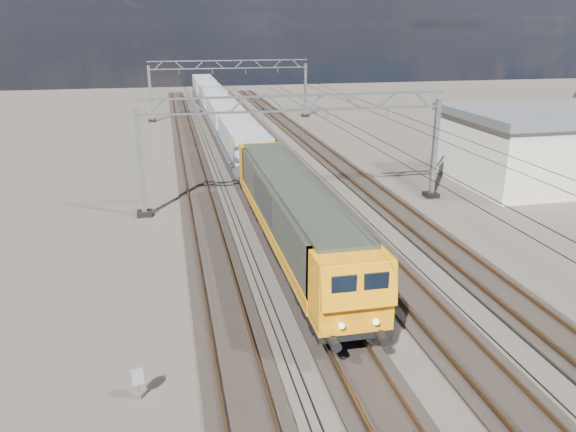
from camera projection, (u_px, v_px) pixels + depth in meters
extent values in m
plane|color=black|center=(311.00, 226.00, 32.69)|extent=(160.00, 160.00, 0.00)
cube|color=black|center=(207.00, 233.00, 31.48)|extent=(2.60, 140.00, 0.12)
cube|color=brown|center=(194.00, 231.00, 31.28)|extent=(0.08, 140.00, 0.16)
cube|color=brown|center=(220.00, 229.00, 31.57)|extent=(0.08, 140.00, 0.16)
cube|color=black|center=(277.00, 228.00, 32.28)|extent=(2.60, 140.00, 0.12)
cube|color=brown|center=(265.00, 226.00, 32.08)|extent=(0.08, 140.00, 0.16)
cube|color=brown|center=(289.00, 224.00, 32.37)|extent=(0.08, 140.00, 0.16)
cube|color=black|center=(343.00, 223.00, 33.07)|extent=(2.60, 140.00, 0.12)
cube|color=brown|center=(332.00, 221.00, 32.88)|extent=(0.08, 140.00, 0.16)
cube|color=brown|center=(355.00, 220.00, 33.17)|extent=(0.08, 140.00, 0.16)
cube|color=black|center=(407.00, 218.00, 33.87)|extent=(2.60, 140.00, 0.12)
cube|color=brown|center=(396.00, 217.00, 33.68)|extent=(0.08, 140.00, 0.16)
cube|color=brown|center=(418.00, 215.00, 33.96)|extent=(0.08, 140.00, 0.16)
cube|color=#91999E|center=(140.00, 163.00, 33.43)|extent=(0.30, 0.30, 6.60)
cube|color=#91999E|center=(435.00, 149.00, 37.22)|extent=(0.30, 0.30, 6.60)
cube|color=black|center=(145.00, 213.00, 34.45)|extent=(0.90, 0.90, 0.30)
cube|color=black|center=(431.00, 195.00, 38.24)|extent=(0.90, 0.90, 0.30)
cube|color=#91999E|center=(296.00, 96.00, 34.11)|extent=(19.30, 0.18, 0.12)
cube|color=#91999E|center=(296.00, 111.00, 34.40)|extent=(19.30, 0.18, 0.12)
cube|color=#91999E|center=(157.00, 107.00, 32.60)|extent=(1.03, 0.10, 0.94)
cube|color=#91999E|center=(198.00, 106.00, 33.07)|extent=(1.03, 0.10, 0.94)
cube|color=#91999E|center=(238.00, 105.00, 33.55)|extent=(1.03, 0.10, 0.94)
cube|color=#91999E|center=(277.00, 104.00, 34.02)|extent=(1.03, 0.10, 0.94)
cube|color=#91999E|center=(315.00, 103.00, 34.50)|extent=(1.03, 0.10, 0.94)
cube|color=#91999E|center=(351.00, 102.00, 34.97)|extent=(1.03, 0.10, 0.94)
cube|color=#91999E|center=(387.00, 100.00, 35.44)|extent=(1.03, 0.10, 0.94)
cube|color=#91999E|center=(422.00, 99.00, 35.92)|extent=(1.03, 0.10, 0.94)
cube|color=#91999E|center=(197.00, 119.00, 33.31)|extent=(0.06, 0.06, 0.65)
cube|color=#91999E|center=(264.00, 117.00, 34.11)|extent=(0.06, 0.06, 0.65)
cube|color=#91999E|center=(327.00, 115.00, 34.91)|extent=(0.06, 0.06, 0.65)
cube|color=#91999E|center=(387.00, 113.00, 35.71)|extent=(0.06, 0.06, 0.65)
cube|color=#91999E|center=(150.00, 94.00, 66.73)|extent=(0.30, 0.30, 6.60)
cube|color=#91999E|center=(305.00, 90.00, 70.52)|extent=(0.30, 0.30, 6.60)
cube|color=black|center=(152.00, 121.00, 67.75)|extent=(0.90, 0.90, 0.30)
cube|color=black|center=(305.00, 115.00, 71.54)|extent=(0.90, 0.90, 0.30)
cube|color=#91999E|center=(229.00, 60.00, 67.41)|extent=(19.30, 0.18, 0.12)
cube|color=#91999E|center=(229.00, 68.00, 67.70)|extent=(19.30, 0.18, 0.12)
cube|color=#91999E|center=(159.00, 65.00, 65.90)|extent=(1.03, 0.10, 0.94)
cube|color=#91999E|center=(179.00, 65.00, 66.37)|extent=(1.03, 0.10, 0.94)
cube|color=#91999E|center=(199.00, 65.00, 66.85)|extent=(1.03, 0.10, 0.94)
cube|color=#91999E|center=(219.00, 64.00, 67.32)|extent=(1.03, 0.10, 0.94)
cube|color=#91999E|center=(239.00, 64.00, 67.79)|extent=(1.03, 0.10, 0.94)
cube|color=#91999E|center=(258.00, 64.00, 68.27)|extent=(1.03, 0.10, 0.94)
cube|color=#91999E|center=(277.00, 64.00, 68.74)|extent=(1.03, 0.10, 0.94)
cube|color=#91999E|center=(296.00, 63.00, 69.21)|extent=(1.03, 0.10, 0.94)
cube|color=#91999E|center=(179.00, 72.00, 66.61)|extent=(0.06, 0.06, 0.65)
cube|color=#91999E|center=(213.00, 71.00, 67.41)|extent=(0.06, 0.06, 0.65)
cube|color=#91999E|center=(246.00, 71.00, 68.21)|extent=(0.06, 0.06, 0.65)
cube|color=#91999E|center=(278.00, 70.00, 69.00)|extent=(0.06, 0.06, 0.65)
cylinder|color=black|center=(194.00, 115.00, 37.12)|extent=(0.03, 140.00, 0.03)
cylinder|color=black|center=(194.00, 107.00, 36.96)|extent=(0.03, 140.00, 0.03)
cylinder|color=black|center=(254.00, 113.00, 37.92)|extent=(0.03, 140.00, 0.03)
cylinder|color=black|center=(253.00, 105.00, 37.75)|extent=(0.03, 140.00, 0.03)
cylinder|color=black|center=(311.00, 111.00, 38.71)|extent=(0.03, 140.00, 0.03)
cylinder|color=black|center=(311.00, 104.00, 38.55)|extent=(0.03, 140.00, 0.03)
cylinder|color=black|center=(366.00, 109.00, 39.51)|extent=(0.03, 140.00, 0.03)
cylinder|color=black|center=(366.00, 102.00, 39.35)|extent=(0.03, 140.00, 0.03)
cube|color=black|center=(327.00, 300.00, 22.33)|extent=(2.20, 3.60, 0.60)
cube|color=black|center=(269.00, 204.00, 34.36)|extent=(2.20, 3.60, 0.60)
cube|color=black|center=(292.00, 235.00, 28.22)|extent=(2.65, 20.00, 0.25)
cube|color=black|center=(292.00, 242.00, 28.35)|extent=(2.20, 4.50, 0.75)
cube|color=#252B24|center=(292.00, 208.00, 27.76)|extent=(2.65, 17.00, 2.60)
cube|color=orange|center=(266.00, 229.00, 27.82)|extent=(0.04, 17.00, 0.60)
cube|color=orange|center=(318.00, 225.00, 28.35)|extent=(0.04, 17.00, 0.60)
cube|color=black|center=(262.00, 197.00, 28.30)|extent=(0.05, 5.00, 1.40)
cube|color=black|center=(314.00, 194.00, 28.84)|extent=(0.05, 5.00, 1.40)
cube|color=#252B24|center=(292.00, 181.00, 27.32)|extent=(2.25, 18.00, 0.15)
cube|color=orange|center=(349.00, 288.00, 19.35)|extent=(2.65, 1.80, 2.60)
cube|color=orange|center=(359.00, 286.00, 18.31)|extent=(2.60, 0.46, 1.52)
cube|color=black|center=(344.00, 287.00, 18.07)|extent=(0.85, 0.08, 0.75)
cube|color=black|center=(376.00, 283.00, 18.29)|extent=(0.85, 0.08, 0.75)
cylinder|color=black|center=(335.00, 344.00, 18.52)|extent=(0.36, 0.50, 0.36)
cylinder|color=black|center=(383.00, 338.00, 18.86)|extent=(0.36, 0.50, 0.36)
cylinder|color=white|center=(342.00, 326.00, 18.47)|extent=(0.20, 0.08, 0.20)
cylinder|color=white|center=(376.00, 322.00, 18.71)|extent=(0.20, 0.08, 0.20)
cube|color=orange|center=(261.00, 165.00, 36.18)|extent=(2.65, 1.80, 2.60)
cube|color=orange|center=(259.00, 154.00, 36.90)|extent=(2.60, 0.46, 1.52)
cube|color=black|center=(250.00, 153.00, 36.85)|extent=(0.85, 0.08, 0.75)
cube|color=black|center=(267.00, 152.00, 37.07)|extent=(0.85, 0.08, 0.75)
cylinder|color=black|center=(246.00, 182.00, 37.57)|extent=(0.36, 0.50, 0.36)
cylinder|color=black|center=(271.00, 181.00, 37.91)|extent=(0.36, 0.50, 0.36)
cylinder|color=white|center=(250.00, 174.00, 37.34)|extent=(0.20, 0.08, 0.20)
cylinder|color=white|center=(268.00, 173.00, 37.58)|extent=(0.20, 0.08, 0.20)
cube|color=black|center=(252.00, 177.00, 40.56)|extent=(2.20, 2.60, 0.55)
cube|color=black|center=(237.00, 151.00, 48.89)|extent=(2.20, 2.60, 0.55)
cube|color=black|center=(244.00, 158.00, 44.61)|extent=(2.40, 13.00, 0.20)
cube|color=gray|center=(243.00, 137.00, 44.05)|extent=(2.80, 12.00, 1.80)
cube|color=#424449|center=(232.00, 153.00, 44.27)|extent=(1.48, 12.00, 1.36)
cube|color=#424449|center=(255.00, 152.00, 44.65)|extent=(1.48, 12.00, 1.36)
cube|color=orange|center=(229.00, 144.00, 40.96)|extent=(0.04, 1.20, 0.50)
cube|color=black|center=(230.00, 139.00, 53.70)|extent=(2.20, 2.60, 0.55)
cube|color=black|center=(221.00, 124.00, 62.02)|extent=(2.20, 2.60, 0.55)
cube|color=black|center=(225.00, 128.00, 57.74)|extent=(2.40, 13.00, 0.20)
cube|color=gray|center=(224.00, 111.00, 57.19)|extent=(2.80, 12.00, 1.80)
cube|color=#424449|center=(215.00, 123.00, 57.40)|extent=(1.48, 12.00, 1.36)
cube|color=#424449|center=(234.00, 123.00, 57.78)|extent=(1.48, 12.00, 1.36)
cube|color=orange|center=(213.00, 115.00, 54.10)|extent=(0.04, 1.20, 0.50)
cube|color=black|center=(216.00, 117.00, 66.83)|extent=(2.20, 2.60, 0.55)
cube|color=black|center=(210.00, 107.00, 75.16)|extent=(2.20, 2.60, 0.55)
cube|color=black|center=(213.00, 109.00, 70.88)|extent=(2.40, 13.00, 0.20)
cube|color=gray|center=(212.00, 95.00, 70.32)|extent=(2.80, 12.00, 1.80)
cube|color=#424449|center=(205.00, 105.00, 70.54)|extent=(1.48, 12.00, 1.36)
cube|color=#424449|center=(220.00, 105.00, 70.92)|extent=(1.48, 12.00, 1.36)
cube|color=orange|center=(203.00, 97.00, 67.23)|extent=(0.04, 1.20, 0.50)
cube|color=black|center=(207.00, 102.00, 79.97)|extent=(2.20, 2.60, 0.55)
cube|color=black|center=(203.00, 94.00, 88.29)|extent=(2.20, 2.60, 0.55)
cube|color=black|center=(205.00, 95.00, 84.01)|extent=(2.40, 13.00, 0.20)
cube|color=gray|center=(204.00, 84.00, 83.46)|extent=(2.80, 12.00, 1.80)
cube|color=#424449|center=(198.00, 92.00, 83.67)|extent=(1.48, 12.00, 1.36)
cube|color=#424449|center=(211.00, 92.00, 84.05)|extent=(1.48, 12.00, 1.36)
cube|color=orange|center=(196.00, 85.00, 80.37)|extent=(0.04, 1.20, 0.50)
cube|color=#91999E|center=(139.00, 391.00, 17.50)|extent=(0.09, 0.09, 0.62)
cube|color=#A4A6AB|center=(137.00, 377.00, 17.33)|extent=(0.39, 0.32, 0.44)
cube|color=beige|center=(576.00, 148.00, 41.85)|extent=(18.00, 10.00, 4.80)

